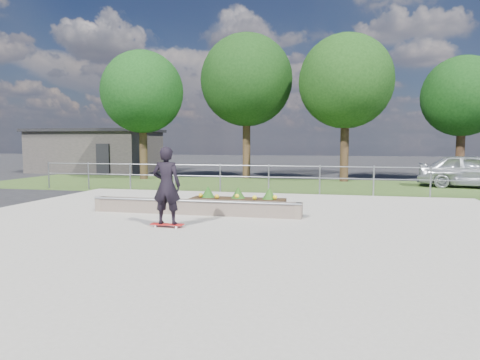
{
  "coord_description": "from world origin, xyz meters",
  "views": [
    {
      "loc": [
        2.66,
        -9.25,
        2.06
      ],
      "look_at": [
        0.2,
        1.5,
        1.1
      ],
      "focal_mm": 32.0,
      "sensor_mm": 36.0,
      "label": 1
    }
  ],
  "objects_px": {
    "grind_ledge": "(195,207)",
    "parked_car": "(472,171)",
    "planter_bed": "(237,201)",
    "skateboarder": "(167,186)"
  },
  "relations": [
    {
      "from": "grind_ledge",
      "to": "parked_car",
      "type": "relative_size",
      "value": 1.32
    },
    {
      "from": "planter_bed",
      "to": "skateboarder",
      "type": "bearing_deg",
      "value": -103.77
    },
    {
      "from": "planter_bed",
      "to": "skateboarder",
      "type": "relative_size",
      "value": 1.56
    },
    {
      "from": "grind_ledge",
      "to": "parked_car",
      "type": "xyz_separation_m",
      "value": [
        9.87,
        10.01,
        0.51
      ]
    },
    {
      "from": "parked_car",
      "to": "skateboarder",
      "type": "bearing_deg",
      "value": 151.92
    },
    {
      "from": "planter_bed",
      "to": "parked_car",
      "type": "height_order",
      "value": "parked_car"
    },
    {
      "from": "grind_ledge",
      "to": "skateboarder",
      "type": "xyz_separation_m",
      "value": [
        -0.03,
        -1.93,
        0.79
      ]
    },
    {
      "from": "grind_ledge",
      "to": "parked_car",
      "type": "height_order",
      "value": "parked_car"
    },
    {
      "from": "skateboarder",
      "to": "parked_car",
      "type": "relative_size",
      "value": 0.42
    },
    {
      "from": "planter_bed",
      "to": "skateboarder",
      "type": "height_order",
      "value": "skateboarder"
    }
  ]
}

